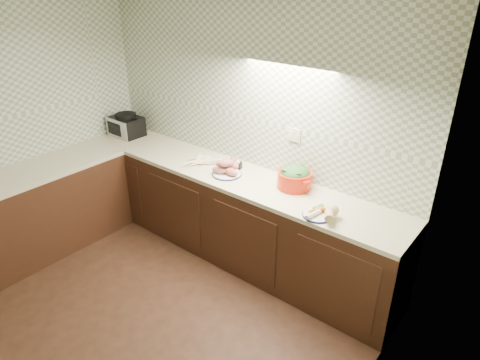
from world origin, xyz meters
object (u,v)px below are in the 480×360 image
Objects in this scene: toaster_oven at (126,125)px; onion_bowl at (235,164)px; veg_plate at (324,212)px; dutch_oven at (295,177)px; sweet_potato_plate at (227,169)px; parsnip_pile at (203,163)px.

onion_bowl is at bearing 3.81° from toaster_oven.
veg_plate is (2.69, -0.18, -0.08)m from toaster_oven.
dutch_oven is 1.30× the size of veg_plate.
dutch_oven is (0.64, 0.17, 0.04)m from sweet_potato_plate.
toaster_oven is at bearing -176.67° from onion_bowl.
onion_bowl is 1.17m from veg_plate.
parsnip_pile is at bearing 179.68° from sweet_potato_plate.
parsnip_pile is at bearing -148.76° from onion_bowl.
sweet_potato_plate is at bearing -2.25° from toaster_oven.
toaster_oven is at bearing 176.14° from veg_plate.
parsnip_pile is 0.32m from onion_bowl.
dutch_oven reaches higher than onion_bowl.
sweet_potato_plate reaches higher than onion_bowl.
parsnip_pile is at bearing -148.46° from dutch_oven.
parsnip_pile is (1.28, -0.07, -0.09)m from toaster_oven.
sweet_potato_plate is (0.32, -0.00, 0.03)m from parsnip_pile.
parsnip_pile is 0.97m from dutch_oven.
sweet_potato_plate is 0.73× the size of dutch_oven.
parsnip_pile is at bearing 175.66° from veg_plate.
sweet_potato_plate is at bearing -0.32° from parsnip_pile.
sweet_potato_plate is at bearing -75.29° from onion_bowl.
dutch_oven is at bearing 10.17° from parsnip_pile.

